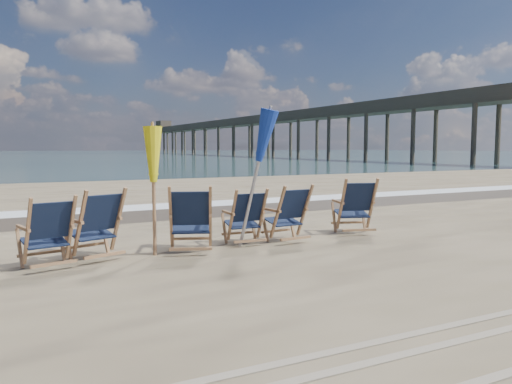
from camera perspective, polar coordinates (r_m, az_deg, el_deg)
ocean at (r=133.49m, az=-25.11°, el=3.95°), size 400.00×400.00×0.00m
surf_foam at (r=14.35m, az=-11.02°, el=-1.61°), size 200.00×1.40×0.01m
wet_sand_strip at (r=12.92m, az=-9.21°, el=-2.33°), size 200.00×2.60×0.00m
beach_chair_0 at (r=7.43m, az=-20.35°, el=-4.12°), size 0.81×0.87×1.03m
beach_chair_1 at (r=7.79m, az=-15.44°, el=-3.37°), size 0.90×0.96×1.08m
beach_chair_2 at (r=7.81m, az=-5.23°, el=-3.14°), size 0.93×0.98×1.09m
beach_chair_3 at (r=8.56m, az=0.73°, el=-2.76°), size 0.67×0.74×0.98m
beach_chair_4 at (r=8.85m, az=5.62°, el=-2.36°), size 0.72×0.80×1.03m
beach_chair_5 at (r=9.79m, az=13.16°, el=-1.56°), size 0.90×0.96×1.10m
umbrella_yellow at (r=7.81m, az=-11.66°, el=3.45°), size 0.30×0.30×1.96m
umbrella_blue at (r=8.21m, az=-0.29°, el=5.91°), size 0.30×0.30×2.31m
fishing_pier at (r=89.82m, az=1.09°, el=7.05°), size 4.40×140.00×9.30m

